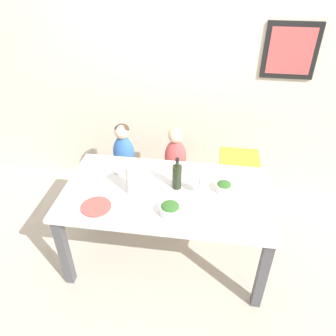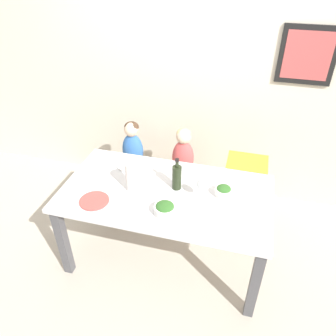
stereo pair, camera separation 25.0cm
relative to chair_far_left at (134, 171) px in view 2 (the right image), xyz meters
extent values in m
plane|color=#BCB2A3|center=(0.53, -0.67, -0.37)|extent=(14.00, 14.00, 0.00)
cube|color=beige|center=(0.53, 0.47, 0.98)|extent=(10.00, 0.06, 2.70)
cube|color=black|center=(1.47, 0.43, 1.18)|extent=(0.47, 0.02, 0.49)
cube|color=#B74C4C|center=(1.47, 0.42, 1.18)|extent=(0.38, 0.00, 0.40)
cube|color=silver|center=(0.53, -0.67, 0.34)|extent=(1.63, 0.88, 0.03)
cube|color=#4C4C51|center=(-0.23, -1.05, -0.02)|extent=(0.07, 0.07, 0.70)
cube|color=#4C4C51|center=(1.29, -1.05, -0.02)|extent=(0.07, 0.07, 0.70)
cube|color=#4C4C51|center=(-0.23, -0.29, -0.02)|extent=(0.07, 0.07, 0.70)
cube|color=#4C4C51|center=(1.29, -0.29, -0.02)|extent=(0.07, 0.07, 0.70)
cylinder|color=silver|center=(-0.14, -0.14, -0.18)|extent=(0.04, 0.04, 0.39)
cylinder|color=silver|center=(0.14, -0.14, -0.18)|extent=(0.04, 0.04, 0.39)
cylinder|color=silver|center=(-0.14, 0.14, -0.18)|extent=(0.04, 0.04, 0.39)
cylinder|color=silver|center=(0.14, 0.14, -0.18)|extent=(0.04, 0.04, 0.39)
cube|color=tan|center=(0.00, 0.00, 0.05)|extent=(0.43, 0.36, 0.05)
cylinder|color=silver|center=(0.38, -0.14, -0.18)|extent=(0.04, 0.04, 0.39)
cylinder|color=silver|center=(0.65, -0.14, -0.18)|extent=(0.04, 0.04, 0.39)
cylinder|color=silver|center=(0.38, 0.14, -0.18)|extent=(0.04, 0.04, 0.39)
cylinder|color=silver|center=(0.65, 0.14, -0.18)|extent=(0.04, 0.04, 0.39)
cube|color=tan|center=(0.51, 0.00, 0.05)|extent=(0.43, 0.36, 0.05)
cylinder|color=silver|center=(1.00, -0.12, -0.05)|extent=(0.04, 0.04, 0.64)
cylinder|color=silver|center=(1.23, -0.12, -0.05)|extent=(0.04, 0.04, 0.64)
cylinder|color=silver|center=(1.00, 0.12, -0.05)|extent=(0.04, 0.04, 0.64)
cylinder|color=silver|center=(1.23, 0.12, -0.05)|extent=(0.04, 0.04, 0.64)
cube|color=gold|center=(1.12, 0.00, 0.29)|extent=(0.37, 0.31, 0.05)
ellipsoid|color=#3366B2|center=(0.00, 0.00, 0.25)|extent=(0.21, 0.17, 0.36)
sphere|color=beige|center=(0.00, 0.00, 0.49)|extent=(0.14, 0.14, 0.14)
ellipsoid|color=#473323|center=(0.00, 0.01, 0.51)|extent=(0.14, 0.14, 0.10)
ellipsoid|color=#C64C4C|center=(0.51, 0.00, 0.25)|extent=(0.21, 0.17, 0.36)
sphere|color=beige|center=(0.51, 0.00, 0.49)|extent=(0.14, 0.14, 0.14)
ellipsoid|color=#DBC684|center=(0.51, 0.01, 0.51)|extent=(0.14, 0.14, 0.10)
cylinder|color=#232D19|center=(0.60, -0.60, 0.46)|extent=(0.07, 0.07, 0.20)
cylinder|color=#232D19|center=(0.60, -0.60, 0.60)|extent=(0.03, 0.03, 0.07)
cylinder|color=black|center=(0.60, -0.60, 0.62)|extent=(0.03, 0.03, 0.02)
cylinder|color=white|center=(0.27, -0.71, 0.48)|extent=(0.10, 0.10, 0.24)
cylinder|color=white|center=(0.81, -0.68, 0.36)|extent=(0.06, 0.06, 0.00)
cylinder|color=white|center=(0.81, -0.68, 0.41)|extent=(0.01, 0.01, 0.08)
ellipsoid|color=white|center=(0.81, -0.68, 0.49)|extent=(0.07, 0.07, 0.09)
cylinder|color=white|center=(0.59, -0.91, 0.39)|extent=(0.16, 0.16, 0.07)
ellipsoid|color=#336628|center=(0.59, -0.91, 0.43)|extent=(0.13, 0.13, 0.05)
cylinder|color=white|center=(0.97, -0.60, 0.39)|extent=(0.13, 0.13, 0.07)
ellipsoid|color=#336628|center=(0.97, -0.60, 0.43)|extent=(0.11, 0.11, 0.05)
cylinder|color=#D14C47|center=(0.04, -0.93, 0.37)|extent=(0.22, 0.22, 0.01)
cylinder|color=silver|center=(0.12, -0.40, 0.37)|extent=(0.22, 0.22, 0.01)
camera|label=1|loc=(0.82, -2.64, 1.97)|focal=35.00mm
camera|label=2|loc=(1.07, -2.59, 1.97)|focal=35.00mm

